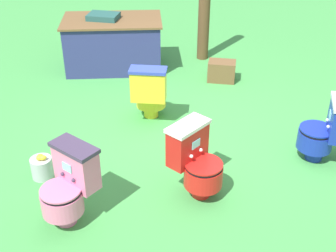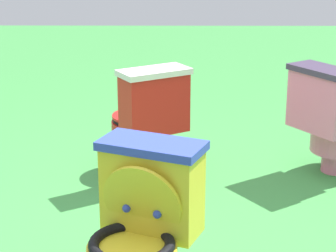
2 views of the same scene
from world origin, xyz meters
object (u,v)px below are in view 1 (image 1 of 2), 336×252
object	(u,v)px
toilet_yellow	(150,92)
small_crate	(222,71)
lemon_bucket	(42,167)
toilet_red	(196,161)
toilet_pink	(69,185)
vendor_table	(113,44)
wooden_post	(205,1)
toilet_blue	(326,130)

from	to	relation	value
toilet_yellow	small_crate	world-z (taller)	toilet_yellow
lemon_bucket	small_crate	bearing A→B (deg)	30.98
toilet_yellow	lemon_bucket	xyz separation A→B (m)	(-1.37, -0.82, -0.26)
toilet_red	small_crate	xyz separation A→B (m)	(1.24, 2.28, -0.22)
toilet_yellow	toilet_pink	distance (m)	1.91
toilet_pink	small_crate	size ratio (longest dim) A/B	1.86
toilet_yellow	toilet_red	xyz separation A→B (m)	(0.04, -1.51, -0.00)
vendor_table	wooden_post	bearing A→B (deg)	-1.72
toilet_pink	toilet_yellow	bearing A→B (deg)	-71.45
vendor_table	toilet_red	bearing A→B (deg)	-87.24
toilet_yellow	toilet_blue	bearing A→B (deg)	-19.41
toilet_pink	toilet_red	distance (m)	1.19
vendor_table	lemon_bucket	xyz separation A→B (m)	(-1.25, -2.52, -0.28)
toilet_blue	vendor_table	bearing A→B (deg)	58.63
toilet_yellow	toilet_red	world-z (taller)	same
toilet_blue	toilet_red	bearing A→B (deg)	125.03
toilet_yellow	toilet_blue	xyz separation A→B (m)	(1.53, -1.40, -0.00)
vendor_table	small_crate	bearing A→B (deg)	-33.52
vendor_table	wooden_post	xyz separation A→B (m)	(1.44, -0.04, 0.53)
vendor_table	wooden_post	size ratio (longest dim) A/B	0.88
vendor_table	small_crate	size ratio (longest dim) A/B	4.15
toilet_pink	vendor_table	xyz separation A→B (m)	(1.04, 3.22, 0.02)
toilet_yellow	small_crate	distance (m)	1.52
toilet_blue	vendor_table	xyz separation A→B (m)	(-1.64, 3.10, 0.02)
vendor_table	lemon_bucket	size ratio (longest dim) A/B	5.88
lemon_bucket	toilet_red	bearing A→B (deg)	-26.09
toilet_yellow	lemon_bucket	size ratio (longest dim) A/B	2.63
toilet_pink	lemon_bucket	distance (m)	0.78
vendor_table	small_crate	world-z (taller)	vendor_table
toilet_blue	toilet_red	xyz separation A→B (m)	(-1.49, -0.11, 0.00)
small_crate	lemon_bucket	distance (m)	3.09
toilet_red	lemon_bucket	distance (m)	1.59
toilet_yellow	toilet_blue	world-z (taller)	same
toilet_red	lemon_bucket	xyz separation A→B (m)	(-1.41, 0.69, -0.25)
toilet_yellow	small_crate	size ratio (longest dim) A/B	1.86
toilet_pink	toilet_red	size ratio (longest dim) A/B	1.00
toilet_pink	toilet_red	world-z (taller)	same
toilet_pink	wooden_post	size ratio (longest dim) A/B	0.39
toilet_blue	lemon_bucket	size ratio (longest dim) A/B	2.63
toilet_blue	wooden_post	bearing A→B (deg)	34.42
toilet_pink	lemon_bucket	xyz separation A→B (m)	(-0.22, 0.70, -0.25)
toilet_red	toilet_yellow	bearing A→B (deg)	-119.17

